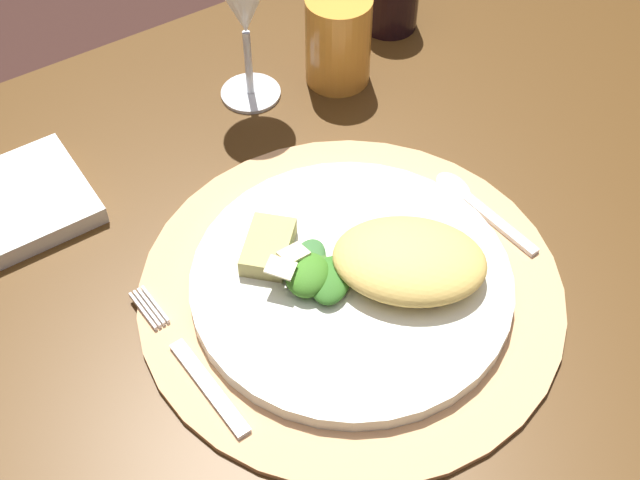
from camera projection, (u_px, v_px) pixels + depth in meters
dining_table at (345, 368)px, 0.90m from camera, size 1.15×0.84×0.72m
placemat at (351, 289)px, 0.75m from camera, size 0.37×0.37×0.01m
dinner_plate at (351, 282)px, 0.74m from camera, size 0.28×0.28×0.02m
pasta_serving at (410, 260)px, 0.72m from camera, size 0.16×0.16×0.04m
salad_greens at (313, 272)px, 0.73m from camera, size 0.08×0.09×0.03m
bread_piece at (268, 247)px, 0.74m from camera, size 0.07×0.07×0.02m
fork at (193, 366)px, 0.69m from camera, size 0.02×0.17×0.00m
spoon at (468, 199)px, 0.81m from camera, size 0.03×0.13×0.01m
napkin at (23, 201)px, 0.81m from camera, size 0.12×0.12×0.02m
wine_glass at (243, 0)px, 0.83m from camera, size 0.07×0.07×0.17m
amber_tumbler at (338, 40)px, 0.90m from camera, size 0.07×0.07×0.10m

